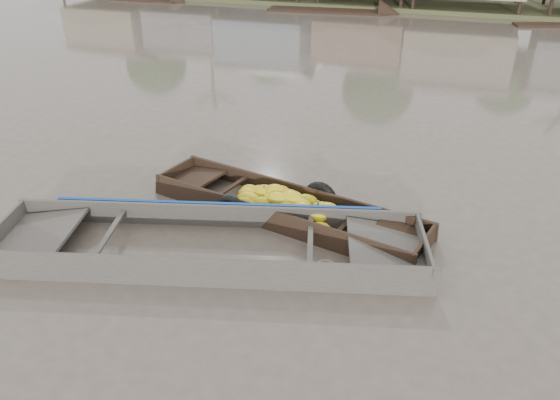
% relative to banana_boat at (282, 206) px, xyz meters
% --- Properties ---
extents(ground, '(120.00, 120.00, 0.00)m').
position_rel_banana_boat_xyz_m(ground, '(0.21, -1.92, -0.19)').
color(ground, '#524A3F').
rests_on(ground, ground).
extents(banana_boat, '(6.32, 2.80, 0.86)m').
position_rel_banana_boat_xyz_m(banana_boat, '(0.00, 0.00, 0.00)').
color(banana_boat, black).
rests_on(banana_boat, ground).
extents(viewer_boat, '(8.46, 4.18, 0.66)m').
position_rel_banana_boat_xyz_m(viewer_boat, '(-0.83, -1.82, -0.12)').
color(viewer_boat, '#3B3832').
rests_on(viewer_boat, ground).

